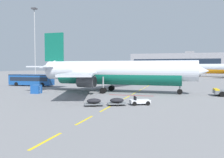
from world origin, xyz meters
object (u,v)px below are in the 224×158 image
(catering_truck, at_px, (94,78))
(apron_light_mast_near, at_px, (35,36))
(airliner_foreground, at_px, (114,72))
(baggage_train, at_px, (117,101))
(uld_cargo_container, at_px, (36,89))
(apron_shuttle_bus, at_px, (31,79))

(catering_truck, height_order, apron_light_mast_near, apron_light_mast_near)
(airliner_foreground, height_order, baggage_train, airliner_foreground)
(uld_cargo_container, bearing_deg, airliner_foreground, 25.10)
(uld_cargo_container, height_order, apron_light_mast_near, apron_light_mast_near)
(catering_truck, xyz_separation_m, uld_cargo_container, (-0.88, -28.14, -0.85))
(apron_shuttle_bus, xyz_separation_m, catering_truck, (12.48, 13.26, -0.10))
(baggage_train, bearing_deg, catering_truck, 115.11)
(catering_truck, relative_size, uld_cargo_container, 4.19)
(apron_shuttle_bus, height_order, baggage_train, apron_shuttle_bus)
(catering_truck, xyz_separation_m, baggage_train, (17.44, -37.20, -1.12))
(airliner_foreground, height_order, apron_light_mast_near, apron_light_mast_near)
(airliner_foreground, xyz_separation_m, catering_truck, (-12.61, 21.82, -2.30))
(catering_truck, bearing_deg, uld_cargo_container, -91.79)
(airliner_foreground, height_order, apron_shuttle_bus, airliner_foreground)
(baggage_train, height_order, uld_cargo_container, uld_cargo_container)
(baggage_train, bearing_deg, apron_light_mast_near, 132.85)
(airliner_foreground, distance_m, baggage_train, 16.48)
(baggage_train, relative_size, uld_cargo_container, 4.86)
(airliner_foreground, relative_size, uld_cargo_container, 20.15)
(catering_truck, height_order, uld_cargo_container, catering_truck)
(airliner_foreground, xyz_separation_m, apron_shuttle_bus, (-25.09, 8.56, -2.20))
(catering_truck, bearing_deg, apron_shuttle_bus, -133.26)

